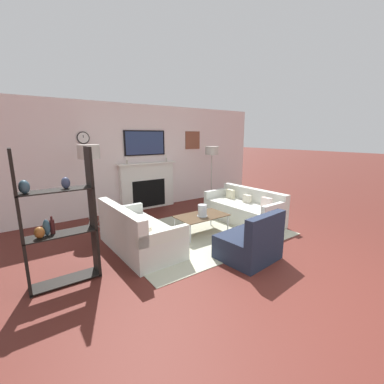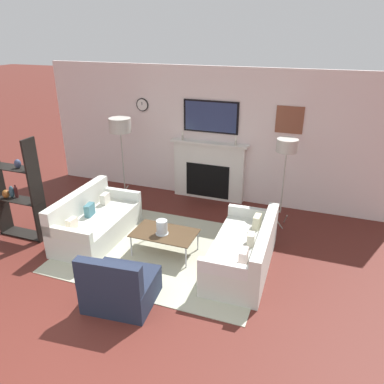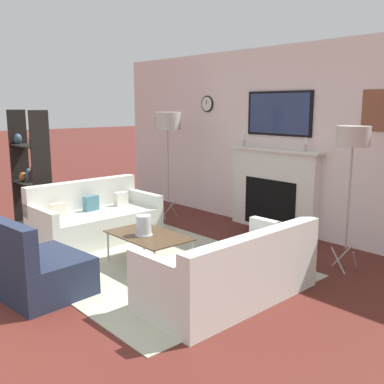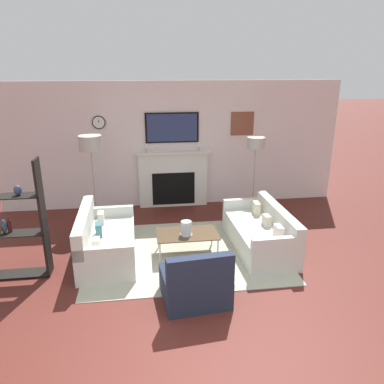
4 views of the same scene
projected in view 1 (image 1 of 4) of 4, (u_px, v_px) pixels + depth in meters
ground_plane at (316, 292)px, 3.23m from camera, size 60.00×60.00×0.00m
fireplace_wall at (145, 162)px, 6.79m from camera, size 7.39×0.28×2.70m
area_rug at (199, 233)px, 5.18m from camera, size 3.23×2.46×0.01m
couch_left at (138, 234)px, 4.37m from camera, size 0.89×1.71×0.81m
couch_right at (244, 210)px, 5.87m from camera, size 0.88×1.82×0.72m
armchair at (250, 244)px, 4.03m from camera, size 0.92×0.84×0.80m
coffee_table at (202, 216)px, 5.08m from camera, size 1.01×0.61×0.38m
hurricane_candle at (202, 211)px, 5.00m from camera, size 0.20×0.20×0.23m
floor_lamp_left at (89, 153)px, 5.15m from camera, size 0.43×0.43×1.75m
floor_lamp_right at (212, 152)px, 7.01m from camera, size 0.36×0.36×1.64m
shelf_unit at (57, 221)px, 3.25m from camera, size 0.87×0.28×1.79m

